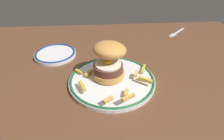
{
  "coord_description": "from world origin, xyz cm",
  "views": [
    {
      "loc": [
        -1.76,
        -44.69,
        36.88
      ],
      "look_at": [
        1.81,
        2.97,
        4.6
      ],
      "focal_mm": 30.49,
      "sensor_mm": 36.0,
      "label": 1
    }
  ],
  "objects_px": {
    "dinner_plate": "(112,80)",
    "side_plate": "(55,54)",
    "fork": "(177,32)",
    "burger": "(109,59)"
  },
  "relations": [
    {
      "from": "burger",
      "to": "side_plate",
      "type": "distance_m",
      "value": 0.26
    },
    {
      "from": "dinner_plate",
      "to": "fork",
      "type": "relative_size",
      "value": 2.37
    },
    {
      "from": "dinner_plate",
      "to": "fork",
      "type": "distance_m",
      "value": 0.51
    },
    {
      "from": "burger",
      "to": "side_plate",
      "type": "bearing_deg",
      "value": 141.05
    },
    {
      "from": "dinner_plate",
      "to": "burger",
      "type": "xyz_separation_m",
      "value": [
        -0.01,
        0.02,
        0.06
      ]
    },
    {
      "from": "dinner_plate",
      "to": "burger",
      "type": "relative_size",
      "value": 1.83
    },
    {
      "from": "side_plate",
      "to": "fork",
      "type": "xyz_separation_m",
      "value": [
        0.55,
        0.19,
        -0.01
      ]
    },
    {
      "from": "dinner_plate",
      "to": "side_plate",
      "type": "xyz_separation_m",
      "value": [
        -0.21,
        0.18,
        -0.0
      ]
    },
    {
      "from": "burger",
      "to": "side_plate",
      "type": "xyz_separation_m",
      "value": [
        -0.2,
        0.16,
        -0.06
      ]
    },
    {
      "from": "dinner_plate",
      "to": "fork",
      "type": "bearing_deg",
      "value": 46.91
    }
  ]
}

